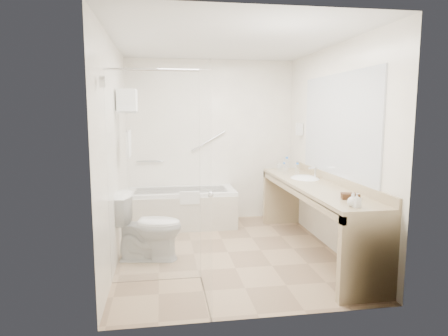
{
  "coord_description": "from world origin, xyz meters",
  "views": [
    {
      "loc": [
        -0.78,
        -4.63,
        1.7
      ],
      "look_at": [
        0.0,
        0.3,
        1.0
      ],
      "focal_mm": 32.0,
      "sensor_mm": 36.0,
      "label": 1
    }
  ],
  "objects": [
    {
      "name": "wall_left",
      "position": [
        -1.3,
        0.0,
        1.25
      ],
      "size": [
        0.1,
        3.2,
        2.5
      ],
      "primitive_type": "cube",
      "color": "white",
      "rests_on": "ground"
    },
    {
      "name": "drinking_glass_far",
      "position": [
        0.9,
        0.86,
        0.89
      ],
      "size": [
        0.07,
        0.07,
        0.09
      ],
      "primitive_type": "cylinder",
      "rotation": [
        0.0,
        0.0,
        -0.08
      ],
      "color": "silver",
      "rests_on": "vanity_counter"
    },
    {
      "name": "soap_bottle_b",
      "position": [
        0.93,
        -1.31,
        0.9
      ],
      "size": [
        0.11,
        0.13,
        0.1
      ],
      "primitive_type": "imported",
      "rotation": [
        0.0,
        0.0,
        0.08
      ],
      "color": "silver",
      "rests_on": "vanity_counter"
    },
    {
      "name": "bathtub",
      "position": [
        -0.5,
        1.24,
        0.28
      ],
      "size": [
        1.6,
        0.73,
        0.59
      ],
      "color": "white",
      "rests_on": "floor"
    },
    {
      "name": "water_bottle_mid",
      "position": [
        0.98,
        0.8,
        0.95
      ],
      "size": [
        0.07,
        0.07,
        0.22
      ],
      "rotation": [
        0.0,
        0.0,
        -0.15
      ],
      "color": "silver",
      "rests_on": "vanity_counter"
    },
    {
      "name": "faucet",
      "position": [
        1.2,
        0.25,
        0.93
      ],
      "size": [
        0.03,
        0.03,
        0.14
      ],
      "primitive_type": "cylinder",
      "color": "silver",
      "rests_on": "vanity_counter"
    },
    {
      "name": "towel_shelf",
      "position": [
        -1.17,
        0.35,
        1.75
      ],
      "size": [
        0.24,
        0.55,
        0.81
      ],
      "color": "silver",
      "rests_on": "wall_left"
    },
    {
      "name": "water_bottle_left",
      "position": [
        1.0,
        0.38,
        0.94
      ],
      "size": [
        0.06,
        0.06,
        0.19
      ],
      "rotation": [
        0.0,
        0.0,
        -0.15
      ],
      "color": "silver",
      "rests_on": "vanity_counter"
    },
    {
      "name": "ceiling",
      "position": [
        0.0,
        0.0,
        2.5
      ],
      "size": [
        2.6,
        3.2,
        0.1
      ],
      "primitive_type": "cube",
      "color": "silver",
      "rests_on": "wall_back"
    },
    {
      "name": "water_bottle_right",
      "position": [
        0.88,
        0.58,
        0.93
      ],
      "size": [
        0.05,
        0.05,
        0.17
      ],
      "rotation": [
        0.0,
        0.0,
        -0.15
      ],
      "color": "silver",
      "rests_on": "vanity_counter"
    },
    {
      "name": "sink",
      "position": [
        1.05,
        0.25,
        0.82
      ],
      "size": [
        0.4,
        0.52,
        0.14
      ],
      "primitive_type": "ellipsoid",
      "color": "white",
      "rests_on": "vanity_counter"
    },
    {
      "name": "toilet",
      "position": [
        -0.95,
        -0.08,
        0.39
      ],
      "size": [
        0.85,
        0.57,
        0.77
      ],
      "primitive_type": "imported",
      "rotation": [
        0.0,
        0.0,
        1.4
      ],
      "color": "white",
      "rests_on": "floor"
    },
    {
      "name": "amenity_basket",
      "position": [
        1.06,
        -1.01,
        0.88
      ],
      "size": [
        0.19,
        0.15,
        0.06
      ],
      "primitive_type": "cube",
      "rotation": [
        0.0,
        0.0,
        -0.26
      ],
      "color": "#462B19",
      "rests_on": "vanity_counter"
    },
    {
      "name": "wall_right",
      "position": [
        1.3,
        0.0,
        1.25
      ],
      "size": [
        0.1,
        3.2,
        2.5
      ],
      "primitive_type": "cube",
      "color": "white",
      "rests_on": "ground"
    },
    {
      "name": "floor",
      "position": [
        0.0,
        0.0,
        0.0
      ],
      "size": [
        3.2,
        3.2,
        0.0
      ],
      "primitive_type": "plane",
      "color": "tan",
      "rests_on": "ground"
    },
    {
      "name": "shower_enclosure",
      "position": [
        -0.63,
        -0.93,
        1.07
      ],
      "size": [
        0.96,
        0.91,
        2.11
      ],
      "color": "silver",
      "rests_on": "floor"
    },
    {
      "name": "vanity_counter",
      "position": [
        1.02,
        -0.15,
        0.64
      ],
      "size": [
        0.55,
        2.7,
        0.95
      ],
      "color": "tan",
      "rests_on": "floor"
    },
    {
      "name": "grab_bar_long",
      "position": [
        -0.05,
        1.56,
        1.25
      ],
      "size": [
        0.53,
        0.03,
        0.33
      ],
      "primitive_type": "cylinder",
      "rotation": [
        0.0,
        1.05,
        0.0
      ],
      "color": "silver",
      "rests_on": "wall_back"
    },
    {
      "name": "grab_bar_short",
      "position": [
        -0.95,
        1.56,
        0.95
      ],
      "size": [
        0.4,
        0.03,
        0.03
      ],
      "primitive_type": "cylinder",
      "rotation": [
        0.0,
        1.57,
        0.0
      ],
      "color": "silver",
      "rests_on": "wall_back"
    },
    {
      "name": "mirror",
      "position": [
        1.29,
        -0.15,
        1.55
      ],
      "size": [
        0.02,
        2.0,
        1.2
      ],
      "primitive_type": "cube",
      "color": "silver",
      "rests_on": "wall_right"
    },
    {
      "name": "drinking_glass_near",
      "position": [
        0.96,
        1.08,
        0.9
      ],
      "size": [
        0.1,
        0.1,
        0.1
      ],
      "primitive_type": "cylinder",
      "rotation": [
        0.0,
        0.0,
        -0.36
      ],
      "color": "silver",
      "rests_on": "vanity_counter"
    },
    {
      "name": "wall_back",
      "position": [
        0.0,
        1.6,
        1.25
      ],
      "size": [
        2.6,
        0.1,
        2.5
      ],
      "primitive_type": "cube",
      "color": "white",
      "rests_on": "ground"
    },
    {
      "name": "wall_front",
      "position": [
        0.0,
        -1.6,
        1.25
      ],
      "size": [
        2.6,
        0.1,
        2.5
      ],
      "primitive_type": "cube",
      "color": "white",
      "rests_on": "ground"
    },
    {
      "name": "hairdryer_unit",
      "position": [
        1.25,
        1.05,
        1.45
      ],
      "size": [
        0.08,
        0.1,
        0.18
      ],
      "primitive_type": "cube",
      "color": "silver",
      "rests_on": "wall_right"
    },
    {
      "name": "soap_bottle_a",
      "position": [
        0.95,
        -1.35,
        0.88
      ],
      "size": [
        0.09,
        0.14,
        0.06
      ],
      "primitive_type": "imported",
      "rotation": [
        0.0,
        0.0,
        0.27
      ],
      "color": "silver",
      "rests_on": "vanity_counter"
    }
  ]
}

